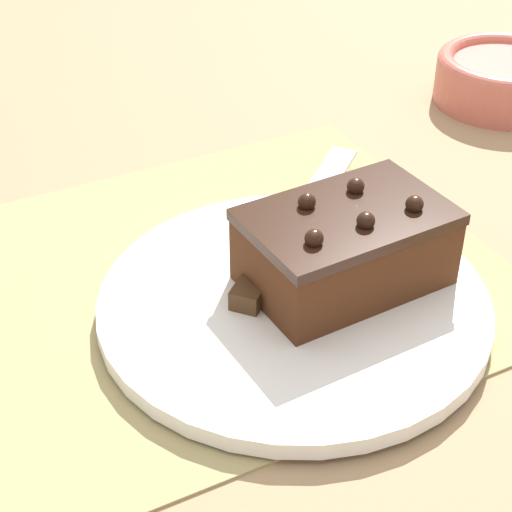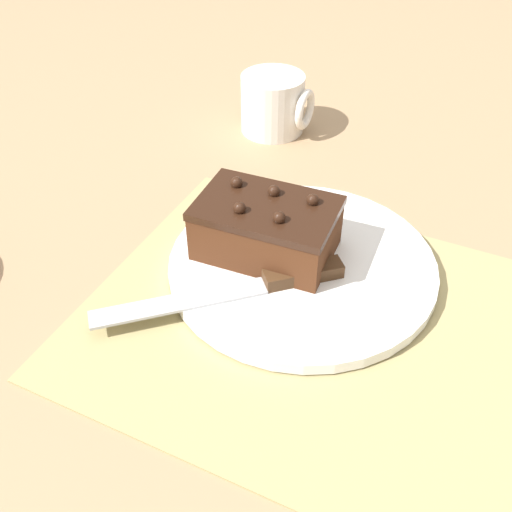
{
  "view_description": "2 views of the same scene",
  "coord_description": "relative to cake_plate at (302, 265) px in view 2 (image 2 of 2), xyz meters",
  "views": [
    {
      "loc": [
        0.17,
        0.45,
        0.37
      ],
      "look_at": [
        -0.04,
        0.03,
        0.04
      ],
      "focal_mm": 60.0,
      "sensor_mm": 36.0,
      "label": 1
    },
    {
      "loc": [
        0.09,
        -0.36,
        0.4
      ],
      "look_at": [
        -0.1,
        0.03,
        0.03
      ],
      "focal_mm": 42.0,
      "sensor_mm": 36.0,
      "label": 2
    }
  ],
  "objects": [
    {
      "name": "serving_knife",
      "position": [
        -0.02,
        -0.05,
        0.01
      ],
      "size": [
        0.19,
        0.17,
        0.01
      ],
      "rotation": [
        0.0,
        0.0,
        2.3
      ],
      "color": "#472D19",
      "rests_on": "cake_plate"
    },
    {
      "name": "ground_plane",
      "position": [
        0.06,
        -0.06,
        -0.01
      ],
      "size": [
        3.0,
        3.0,
        0.0
      ],
      "primitive_type": "plane",
      "color": "#9E7F5B"
    },
    {
      "name": "placemat_woven",
      "position": [
        0.06,
        -0.06,
        -0.01
      ],
      "size": [
        0.46,
        0.34,
        0.0
      ],
      "primitive_type": "cube",
      "color": "tan",
      "rests_on": "ground_plane"
    },
    {
      "name": "coffee_mug",
      "position": [
        -0.15,
        0.26,
        0.03
      ],
      "size": [
        0.09,
        0.08,
        0.08
      ],
      "color": "silver",
      "rests_on": "ground_plane"
    },
    {
      "name": "chocolate_cake",
      "position": [
        -0.04,
        -0.0,
        0.03
      ],
      "size": [
        0.14,
        0.09,
        0.07
      ],
      "rotation": [
        0.0,
        0.0,
        0.06
      ],
      "color": "#472614",
      "rests_on": "cake_plate"
    },
    {
      "name": "cake_plate",
      "position": [
        0.0,
        0.0,
        0.0
      ],
      "size": [
        0.26,
        0.26,
        0.01
      ],
      "color": "white",
      "rests_on": "placemat_woven"
    }
  ]
}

